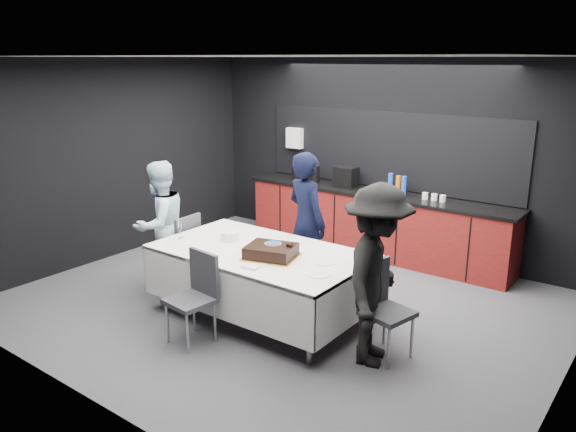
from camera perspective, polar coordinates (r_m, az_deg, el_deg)
The scene contains 18 objects.
ground at distance 6.67m, azimuth -0.52°, elevation -8.90°, with size 6.00×6.00×0.00m, color #48484D.
room_shell at distance 6.14m, azimuth -0.56°, elevation 7.08°, with size 6.04×5.04×2.82m.
kitchenette at distance 8.26m, azimuth 8.73°, elevation -0.18°, with size 4.10×0.64×2.05m.
party_table at distance 6.14m, azimuth -2.80°, elevation -4.69°, with size 2.32×1.32×0.78m.
cake_assembly at distance 5.85m, azimuth -1.73°, elevation -3.61°, with size 0.63×0.56×0.17m.
plate_stack at distance 6.43m, azimuth -5.91°, elevation -2.02°, with size 0.21×0.21×0.10m, color white.
loose_plate_near at distance 6.14m, azimuth -7.69°, elevation -3.39°, with size 0.19×0.19×0.01m, color white.
loose_plate_right_a at distance 5.73m, azimuth 3.79°, elevation -4.73°, with size 0.20×0.20×0.01m, color white.
loose_plate_right_b at distance 5.42m, azimuth 3.20°, elevation -5.94°, with size 0.22×0.22×0.01m, color white.
loose_plate_far at distance 6.38m, azimuth -0.18°, elevation -2.51°, with size 0.22×0.22×0.01m, color white.
fork_pile at distance 5.59m, azimuth -3.84°, elevation -5.17°, with size 0.17×0.10×0.03m, color white.
champagne_flute at distance 6.55m, azimuth -10.90°, elevation -0.90°, with size 0.06×0.06×0.22m.
chair_left at distance 7.12m, azimuth -10.66°, elevation -2.93°, with size 0.44×0.44×0.92m.
chair_right at distance 5.49m, azimuth 9.48°, elevation -8.64°, with size 0.50×0.50×0.92m.
chair_near at distance 5.75m, azimuth -9.32°, elevation -7.50°, with size 0.47×0.47×0.92m.
person_center at distance 6.79m, azimuth 1.90°, elevation -0.66°, with size 0.63×0.41×1.73m, color black.
person_left at distance 7.13m, azimuth -12.86°, elevation -0.86°, with size 0.77×0.60×1.59m, color #C5E4F8.
person_right at distance 5.23m, azimuth 8.98°, elevation -6.00°, with size 1.11×0.64×1.72m, color black.
Camera 1 is at (3.68, -4.82, 2.79)m, focal length 35.00 mm.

